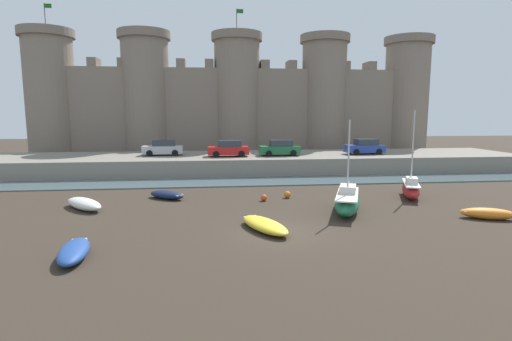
# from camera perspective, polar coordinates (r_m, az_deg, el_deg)

# --- Properties ---
(ground_plane) EXTENTS (160.00, 160.00, 0.00)m
(ground_plane) POSITION_cam_1_polar(r_m,az_deg,el_deg) (20.77, 3.57, -8.87)
(ground_plane) COLOR #382D23
(water_channel) EXTENTS (80.00, 4.50, 0.10)m
(water_channel) POSITION_cam_1_polar(r_m,az_deg,el_deg) (35.41, -0.68, -1.59)
(water_channel) COLOR slate
(water_channel) RESTS_ON ground
(quay_road) EXTENTS (58.59, 10.00, 1.71)m
(quay_road) POSITION_cam_1_polar(r_m,az_deg,el_deg) (42.44, -1.66, 1.14)
(quay_road) COLOR gray
(quay_road) RESTS_ON ground
(castle) EXTENTS (53.12, 6.53, 19.22)m
(castle) POSITION_cam_1_polar(r_m,az_deg,el_deg) (53.20, -2.70, 9.66)
(castle) COLOR gray
(castle) RESTS_ON ground
(sailboat_foreground_left) EXTENTS (3.31, 5.47, 5.69)m
(sailboat_foreground_left) POSITION_cam_1_polar(r_m,az_deg,el_deg) (25.32, 12.91, -4.33)
(sailboat_foreground_left) COLOR #1E6B47
(sailboat_foreground_left) RESTS_ON ground
(rowboat_foreground_right) EXTENTS (1.62, 3.44, 0.62)m
(rowboat_foreground_right) POSITION_cam_1_polar(r_m,az_deg,el_deg) (18.83, -24.57, -10.40)
(rowboat_foreground_right) COLOR #234793
(rowboat_foreground_right) RESTS_ON ground
(rowboat_midflat_centre) EXTENTS (3.44, 3.68, 0.69)m
(rowboat_midflat_centre) POSITION_cam_1_polar(r_m,az_deg,el_deg) (27.80, -23.32, -4.36)
(rowboat_midflat_centre) COLOR silver
(rowboat_midflat_centre) RESTS_ON ground
(rowboat_foreground_centre) EXTENTS (2.85, 4.15, 0.57)m
(rowboat_foreground_centre) POSITION_cam_1_polar(r_m,az_deg,el_deg) (21.05, 1.25, -7.76)
(rowboat_foreground_centre) COLOR yellow
(rowboat_foreground_centre) RESTS_ON ground
(rowboat_midflat_left) EXTENTS (3.14, 2.04, 0.65)m
(rowboat_midflat_left) POSITION_cam_1_polar(r_m,az_deg,el_deg) (26.83, 30.19, -5.30)
(rowboat_midflat_left) COLOR orange
(rowboat_midflat_left) RESTS_ON ground
(sailboat_near_channel_right) EXTENTS (2.79, 4.58, 6.31)m
(sailboat_near_channel_right) POSITION_cam_1_polar(r_m,az_deg,el_deg) (31.13, 21.24, -2.43)
(sailboat_near_channel_right) COLOR red
(sailboat_near_channel_right) RESTS_ON ground
(rowboat_near_channel_left) EXTENTS (3.03, 2.62, 0.58)m
(rowboat_near_channel_left) POSITION_cam_1_polar(r_m,az_deg,el_deg) (29.27, -12.62, -3.38)
(rowboat_near_channel_left) COLOR #141E3D
(rowboat_near_channel_left) RESTS_ON ground
(mooring_buoy_near_shore) EXTENTS (0.49, 0.49, 0.49)m
(mooring_buoy_near_shore) POSITION_cam_1_polar(r_m,az_deg,el_deg) (32.98, 12.46, -2.18)
(mooring_buoy_near_shore) COLOR orange
(mooring_buoy_near_shore) RESTS_ON ground
(mooring_buoy_mid_mud) EXTENTS (0.46, 0.46, 0.46)m
(mooring_buoy_mid_mud) POSITION_cam_1_polar(r_m,az_deg,el_deg) (27.90, 1.13, -3.91)
(mooring_buoy_mid_mud) COLOR #E04C1E
(mooring_buoy_mid_mud) RESTS_ON ground
(mooring_buoy_near_channel) EXTENTS (0.50, 0.50, 0.50)m
(mooring_buoy_near_channel) POSITION_cam_1_polar(r_m,az_deg,el_deg) (28.94, 4.51, -3.45)
(mooring_buoy_near_channel) COLOR orange
(mooring_buoy_near_channel) RESTS_ON ground
(car_quay_centre_west) EXTENTS (4.17, 2.02, 1.62)m
(car_quay_centre_west) POSITION_cam_1_polar(r_m,az_deg,el_deg) (42.55, -13.13, 3.16)
(car_quay_centre_west) COLOR #B2B5B7
(car_quay_centre_west) RESTS_ON quay_road
(car_quay_centre_east) EXTENTS (4.17, 2.02, 1.62)m
(car_quay_centre_east) POSITION_cam_1_polar(r_m,az_deg,el_deg) (44.32, 15.30, 3.28)
(car_quay_centre_east) COLOR #263F99
(car_quay_centre_east) RESTS_ON quay_road
(car_quay_east) EXTENTS (4.17, 2.02, 1.62)m
(car_quay_east) POSITION_cam_1_polar(r_m,az_deg,el_deg) (40.59, -3.95, 3.12)
(car_quay_east) COLOR red
(car_quay_east) RESTS_ON quay_road
(car_quay_west) EXTENTS (4.17, 2.02, 1.62)m
(car_quay_west) POSITION_cam_1_polar(r_m,az_deg,el_deg) (41.29, 3.42, 3.21)
(car_quay_west) COLOR #1E6638
(car_quay_west) RESTS_ON quay_road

